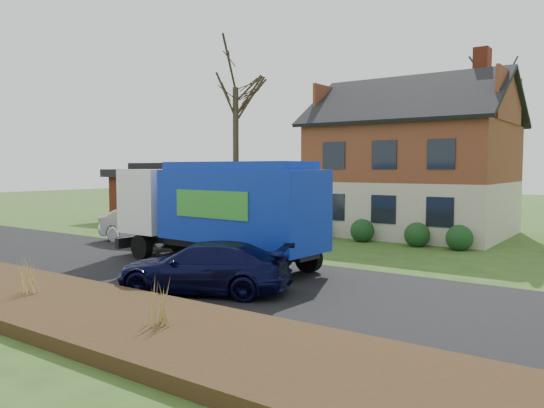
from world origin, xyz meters
The scene contains 12 objects.
ground centered at (0.00, 0.00, 0.00)m, with size 120.00×120.00×0.00m, color #2E4B19.
road centered at (0.00, 0.00, 0.01)m, with size 80.00×7.00×0.02m, color black.
mulch_verge centered at (0.00, -5.30, 0.15)m, with size 80.00×3.50×0.30m, color black.
main_house centered at (1.49, 13.91, 4.03)m, with size 12.95×8.95×9.26m.
ranch_house centered at (-12.00, 13.00, 1.81)m, with size 9.80×8.20×3.70m.
garbage_truck centered at (-0.30, 1.39, 2.09)m, with size 8.56×2.75×3.62m.
silver_sedan centered at (-6.44, 3.69, 0.81)m, with size 1.71×4.90×1.62m, color #B8BAC1.
navy_wagon centered at (2.02, -1.92, 0.70)m, with size 1.96×4.82×1.40m, color black.
tree_front_west centered at (-6.55, 10.02, 8.86)m, with size 3.62×3.62×10.75m.
tree_back centered at (4.07, 22.02, 9.25)m, with size 3.51×3.51×11.10m.
grass_clump_mid centered at (-0.67, -5.39, 0.79)m, with size 0.35×0.29×0.98m.
grass_clump_east centered at (4.09, -5.40, 0.79)m, with size 0.39×0.32×0.97m.
Camera 1 is at (11.84, -12.52, 3.44)m, focal length 35.00 mm.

